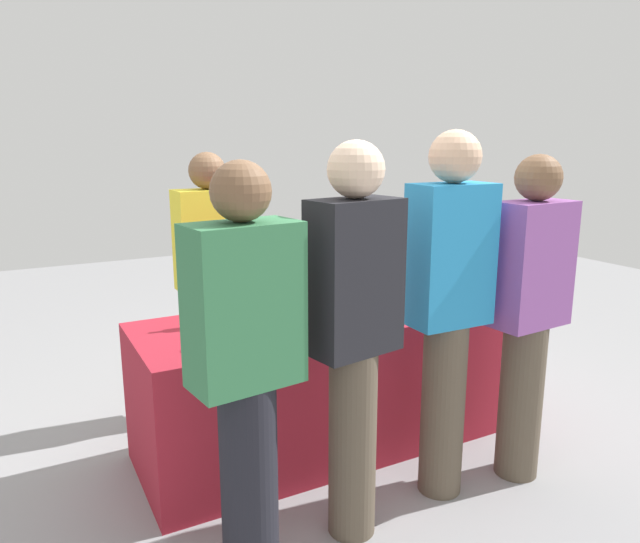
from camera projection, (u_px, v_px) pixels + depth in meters
name	position (u px, v px, depth m)	size (l,w,h in m)	color
ground_plane	(320.00, 444.00, 3.38)	(12.00, 12.00, 0.00)	gray
tasting_table	(320.00, 381.00, 3.30)	(1.99, 0.77, 0.76)	maroon
wine_bottle_0	(207.00, 306.00, 3.02)	(0.07, 0.07, 0.31)	black
wine_bottle_1	(265.00, 297.00, 3.18)	(0.08, 0.08, 0.31)	black
wine_bottle_2	(315.00, 291.00, 3.31)	(0.08, 0.08, 0.31)	black
wine_bottle_3	(341.00, 289.00, 3.38)	(0.07, 0.07, 0.29)	black
wine_bottle_4	(366.00, 281.00, 3.52)	(0.07, 0.07, 0.32)	black
wine_bottle_5	(378.00, 279.00, 3.59)	(0.08, 0.08, 0.31)	black
wine_bottle_6	(400.00, 277.00, 3.66)	(0.08, 0.08, 0.30)	black
wine_glass_0	(213.00, 325.00, 2.71)	(0.07, 0.07, 0.15)	silver
wine_glass_1	(224.00, 315.00, 2.87)	(0.07, 0.07, 0.15)	silver
wine_glass_2	(276.00, 314.00, 2.92)	(0.07, 0.07, 0.14)	silver
server_pouring	(211.00, 276.00, 3.62)	(0.41, 0.23, 1.64)	brown
guest_0	(246.00, 365.00, 2.20)	(0.44, 0.27, 1.64)	black
guest_1	(354.00, 329.00, 2.44)	(0.41, 0.27, 1.71)	brown
guest_2	(448.00, 303.00, 2.74)	(0.39, 0.23, 1.75)	brown
guest_3	(528.00, 309.00, 2.90)	(0.41, 0.24, 1.64)	brown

